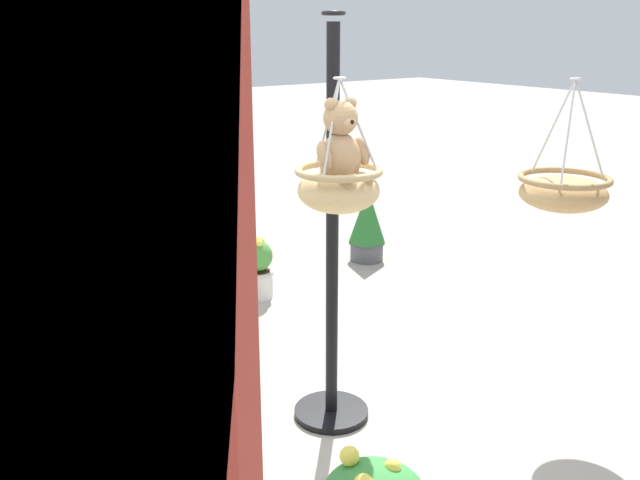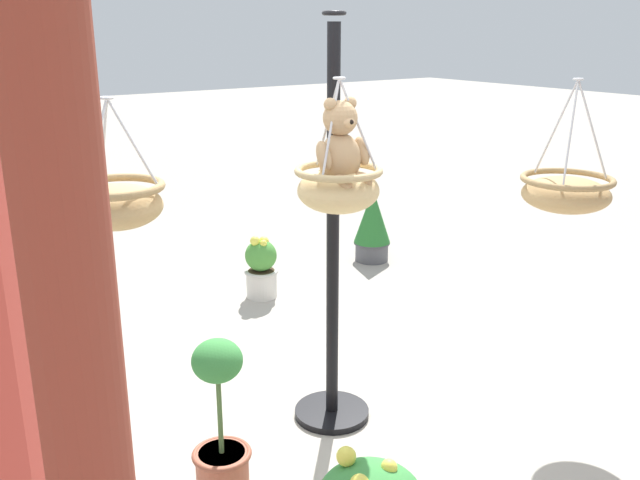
{
  "view_description": "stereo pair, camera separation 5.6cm",
  "coord_description": "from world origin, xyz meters",
  "px_view_note": "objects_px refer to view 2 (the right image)",
  "views": [
    {
      "loc": [
        1.99,
        2.85,
        2.22
      ],
      "look_at": [
        -0.01,
        0.09,
        1.16
      ],
      "focal_mm": 38.71,
      "sensor_mm": 36.0,
      "label": 1
    },
    {
      "loc": [
        1.94,
        2.89,
        2.22
      ],
      "look_at": [
        -0.01,
        0.09,
        1.16
      ],
      "focal_mm": 38.71,
      "sensor_mm": 36.0,
      "label": 2
    }
  ],
  "objects_px": {
    "hanging_basket_with_teddy": "(338,187)",
    "hanging_basket_right_low": "(116,203)",
    "potted_plant_tall_leafy": "(261,268)",
    "potted_plant_bushy_green": "(66,366)",
    "potted_plant_small_succulent": "(372,225)",
    "display_pole_central": "(332,307)",
    "potted_plant_fern_front": "(221,435)",
    "teddy_bear": "(341,149)",
    "hanging_basket_left_high": "(566,192)"
  },
  "relations": [
    {
      "from": "teddy_bear",
      "to": "hanging_basket_left_high",
      "type": "distance_m",
      "value": 1.49
    },
    {
      "from": "hanging_basket_with_teddy",
      "to": "teddy_bear",
      "type": "bearing_deg",
      "value": 90.0
    },
    {
      "from": "hanging_basket_with_teddy",
      "to": "potted_plant_fern_front",
      "type": "height_order",
      "value": "hanging_basket_with_teddy"
    },
    {
      "from": "potted_plant_fern_front",
      "to": "teddy_bear",
      "type": "bearing_deg",
      "value": -175.98
    },
    {
      "from": "hanging_basket_with_teddy",
      "to": "hanging_basket_left_high",
      "type": "xyz_separation_m",
      "value": [
        -1.42,
        0.3,
        -0.16
      ]
    },
    {
      "from": "potted_plant_fern_front",
      "to": "potted_plant_tall_leafy",
      "type": "xyz_separation_m",
      "value": [
        -1.5,
        -2.19,
        -0.1
      ]
    },
    {
      "from": "display_pole_central",
      "to": "potted_plant_small_succulent",
      "type": "height_order",
      "value": "display_pole_central"
    },
    {
      "from": "display_pole_central",
      "to": "potted_plant_small_succulent",
      "type": "relative_size",
      "value": 3.16
    },
    {
      "from": "potted_plant_tall_leafy",
      "to": "potted_plant_small_succulent",
      "type": "height_order",
      "value": "potted_plant_small_succulent"
    },
    {
      "from": "display_pole_central",
      "to": "hanging_basket_right_low",
      "type": "relative_size",
      "value": 4.01
    },
    {
      "from": "hanging_basket_with_teddy",
      "to": "potted_plant_fern_front",
      "type": "relative_size",
      "value": 0.77
    },
    {
      "from": "display_pole_central",
      "to": "potted_plant_tall_leafy",
      "type": "height_order",
      "value": "display_pole_central"
    },
    {
      "from": "potted_plant_tall_leafy",
      "to": "potted_plant_bushy_green",
      "type": "bearing_deg",
      "value": 39.4
    },
    {
      "from": "hanging_basket_with_teddy",
      "to": "hanging_basket_right_low",
      "type": "bearing_deg",
      "value": -12.85
    },
    {
      "from": "hanging_basket_right_low",
      "to": "potted_plant_fern_front",
      "type": "distance_m",
      "value": 1.19
    },
    {
      "from": "potted_plant_bushy_green",
      "to": "display_pole_central",
      "type": "bearing_deg",
      "value": 172.34
    },
    {
      "from": "teddy_bear",
      "to": "display_pole_central",
      "type": "bearing_deg",
      "value": -118.89
    },
    {
      "from": "hanging_basket_left_high",
      "to": "potted_plant_fern_front",
      "type": "xyz_separation_m",
      "value": [
        2.16,
        -0.22,
        -0.93
      ]
    },
    {
      "from": "potted_plant_bushy_green",
      "to": "potted_plant_small_succulent",
      "type": "relative_size",
      "value": 1.58
    },
    {
      "from": "hanging_basket_left_high",
      "to": "potted_plant_bushy_green",
      "type": "bearing_deg",
      "value": -15.27
    },
    {
      "from": "display_pole_central",
      "to": "potted_plant_small_succulent",
      "type": "bearing_deg",
      "value": -133.75
    },
    {
      "from": "hanging_basket_right_low",
      "to": "potted_plant_bushy_green",
      "type": "height_order",
      "value": "hanging_basket_right_low"
    },
    {
      "from": "hanging_basket_with_teddy",
      "to": "display_pole_central",
      "type": "bearing_deg",
      "value": -120.96
    },
    {
      "from": "potted_plant_tall_leafy",
      "to": "hanging_basket_left_high",
      "type": "bearing_deg",
      "value": 105.39
    },
    {
      "from": "potted_plant_bushy_green",
      "to": "hanging_basket_with_teddy",
      "type": "bearing_deg",
      "value": 160.91
    },
    {
      "from": "potted_plant_fern_front",
      "to": "potted_plant_small_succulent",
      "type": "distance_m",
      "value": 3.74
    },
    {
      "from": "display_pole_central",
      "to": "potted_plant_small_succulent",
      "type": "distance_m",
      "value": 2.89
    },
    {
      "from": "teddy_bear",
      "to": "potted_plant_tall_leafy",
      "type": "distance_m",
      "value": 2.66
    },
    {
      "from": "potted_plant_fern_front",
      "to": "potted_plant_bushy_green",
      "type": "distance_m",
      "value": 0.81
    },
    {
      "from": "display_pole_central",
      "to": "teddy_bear",
      "type": "height_order",
      "value": "display_pole_central"
    },
    {
      "from": "display_pole_central",
      "to": "potted_plant_bushy_green",
      "type": "xyz_separation_m",
      "value": [
        1.43,
        -0.19,
        -0.02
      ]
    },
    {
      "from": "hanging_basket_with_teddy",
      "to": "potted_plant_tall_leafy",
      "type": "relative_size",
      "value": 1.19
    },
    {
      "from": "hanging_basket_left_high",
      "to": "hanging_basket_right_low",
      "type": "relative_size",
      "value": 1.33
    },
    {
      "from": "hanging_basket_left_high",
      "to": "hanging_basket_right_low",
      "type": "bearing_deg",
      "value": -12.2
    },
    {
      "from": "potted_plant_tall_leafy",
      "to": "potted_plant_bushy_green",
      "type": "height_order",
      "value": "potted_plant_bushy_green"
    },
    {
      "from": "hanging_basket_right_low",
      "to": "potted_plant_small_succulent",
      "type": "relative_size",
      "value": 0.79
    },
    {
      "from": "display_pole_central",
      "to": "hanging_basket_with_teddy",
      "type": "relative_size",
      "value": 3.48
    },
    {
      "from": "display_pole_central",
      "to": "potted_plant_bushy_green",
      "type": "height_order",
      "value": "display_pole_central"
    },
    {
      "from": "teddy_bear",
      "to": "potted_plant_tall_leafy",
      "type": "height_order",
      "value": "teddy_bear"
    },
    {
      "from": "hanging_basket_right_low",
      "to": "potted_plant_bushy_green",
      "type": "relative_size",
      "value": 0.5
    },
    {
      "from": "teddy_bear",
      "to": "potted_plant_bushy_green",
      "type": "height_order",
      "value": "teddy_bear"
    },
    {
      "from": "hanging_basket_left_high",
      "to": "potted_plant_fern_front",
      "type": "distance_m",
      "value": 2.36
    },
    {
      "from": "hanging_basket_right_low",
      "to": "potted_plant_tall_leafy",
      "type": "bearing_deg",
      "value": -133.64
    },
    {
      "from": "display_pole_central",
      "to": "hanging_basket_right_low",
      "type": "height_order",
      "value": "display_pole_central"
    },
    {
      "from": "display_pole_central",
      "to": "potted_plant_bushy_green",
      "type": "bearing_deg",
      "value": -7.66
    },
    {
      "from": "hanging_basket_with_teddy",
      "to": "potted_plant_bushy_green",
      "type": "distance_m",
      "value": 1.56
    },
    {
      "from": "hanging_basket_with_teddy",
      "to": "potted_plant_small_succulent",
      "type": "bearing_deg",
      "value": -132.58
    },
    {
      "from": "hanging_basket_right_low",
      "to": "potted_plant_tall_leafy",
      "type": "relative_size",
      "value": 1.04
    },
    {
      "from": "hanging_basket_with_teddy",
      "to": "potted_plant_bushy_green",
      "type": "height_order",
      "value": "hanging_basket_with_teddy"
    },
    {
      "from": "hanging_basket_left_high",
      "to": "potted_plant_small_succulent",
      "type": "distance_m",
      "value": 2.87
    }
  ]
}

